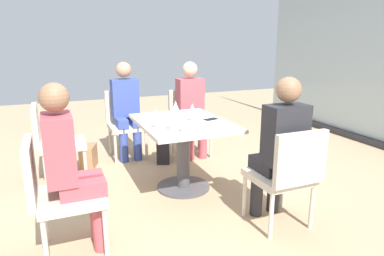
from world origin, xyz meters
name	(u,v)px	position (x,y,z in m)	size (l,w,h in m)	color
ground_plane	(183,188)	(0.00, 0.00, 0.00)	(12.00, 12.00, 0.00)	tan
dining_table_main	(183,140)	(0.00, 0.00, 0.53)	(1.12, 0.87, 0.73)	silver
chair_far_left	(189,118)	(-1.06, 0.49, 0.50)	(0.50, 0.46, 0.87)	beige
chair_side_end	(125,119)	(-1.31, -0.33, 0.50)	(0.50, 0.46, 0.87)	beige
chair_front_right	(56,190)	(0.70, -1.24, 0.50)	(0.46, 0.50, 0.87)	beige
chair_far_right	(287,172)	(1.06, 0.49, 0.50)	(0.50, 0.46, 0.87)	beige
chair_front_left	(53,139)	(-0.70, -1.24, 0.50)	(0.46, 0.50, 0.87)	beige
person_far_left	(192,105)	(-0.95, 0.49, 0.70)	(0.39, 0.34, 1.26)	#B24C56
person_side_end	(126,106)	(-1.21, -0.33, 0.70)	(0.39, 0.34, 1.26)	#384C9E
person_front_right	(70,161)	(0.70, -1.13, 0.70)	(0.34, 0.39, 1.26)	#B24C56
person_far_right	(280,144)	(0.95, 0.49, 0.70)	(0.39, 0.34, 1.26)	#28282D
wine_glass_0	(192,109)	(0.04, 0.09, 0.86)	(0.07, 0.07, 0.18)	silver
wine_glass_1	(172,116)	(0.29, -0.22, 0.86)	(0.07, 0.07, 0.18)	silver
wine_glass_2	(176,106)	(-0.17, -0.02, 0.86)	(0.07, 0.07, 0.18)	silver
wine_glass_3	(156,114)	(0.16, -0.33, 0.86)	(0.07, 0.07, 0.18)	silver
coffee_cup	(185,127)	(0.39, -0.13, 0.78)	(0.08, 0.08, 0.09)	white
cell_phone_on_table	(211,119)	(0.03, 0.30, 0.73)	(0.07, 0.14, 0.01)	black
handbag_0	(163,151)	(-0.87, 0.06, 0.14)	(0.30, 0.16, 0.28)	#232328
handbag_1	(88,157)	(-1.00, -0.86, 0.14)	(0.30, 0.16, 0.28)	#A3704C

